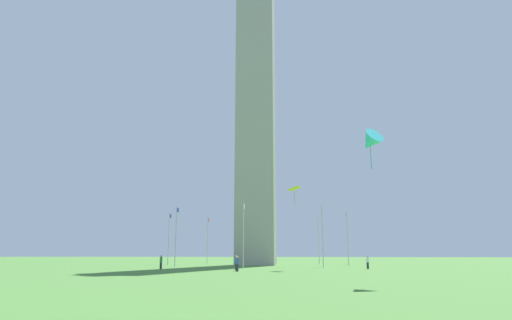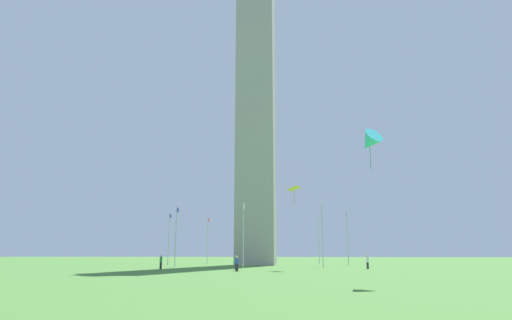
{
  "view_description": "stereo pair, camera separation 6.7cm",
  "coord_description": "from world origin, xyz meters",
  "px_view_note": "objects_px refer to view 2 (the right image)",
  "views": [
    {
      "loc": [
        -74.76,
        -8.45,
        2.09
      ],
      "look_at": [
        0.0,
        0.0,
        17.79
      ],
      "focal_mm": 31.07,
      "sensor_mm": 36.0,
      "label": 1
    },
    {
      "loc": [
        -74.75,
        -8.52,
        2.09
      ],
      "look_at": [
        0.0,
        0.0,
        17.79
      ],
      "focal_mm": 31.07,
      "sensor_mm": 36.0,
      "label": 2
    }
  ],
  "objects_px": {
    "person_blue_shirt": "(237,264)",
    "flagpole_sw": "(322,233)",
    "flagpole_w": "(347,236)",
    "flagpole_s": "(243,232)",
    "kite_cyan_delta": "(370,142)",
    "kite_yellow_diamond": "(294,189)",
    "person_teal_shirt": "(236,263)",
    "person_white_shirt": "(367,262)",
    "flagpole_e": "(169,236)",
    "flagpole_se": "(176,234)",
    "obelisk_monument": "(256,96)",
    "flagpole_nw": "(319,238)",
    "person_green_shirt": "(161,262)",
    "flagpole_n": "(265,239)",
    "flagpole_ne": "(208,238)"
  },
  "relations": [
    {
      "from": "flagpole_n",
      "to": "flagpole_se",
      "type": "distance_m",
      "value": 27.88
    },
    {
      "from": "person_green_shirt",
      "to": "person_white_shirt",
      "type": "xyz_separation_m",
      "value": [
        3.72,
        -26.2,
        0.01
      ]
    },
    {
      "from": "obelisk_monument",
      "to": "kite_yellow_diamond",
      "type": "xyz_separation_m",
      "value": [
        -18.74,
        -7.02,
        -19.46
      ]
    },
    {
      "from": "flagpole_sw",
      "to": "person_green_shirt",
      "type": "bearing_deg",
      "value": 111.69
    },
    {
      "from": "flagpole_e",
      "to": "person_green_shirt",
      "type": "relative_size",
      "value": 4.95
    },
    {
      "from": "flagpole_se",
      "to": "kite_yellow_diamond",
      "type": "bearing_deg",
      "value": -114.66
    },
    {
      "from": "flagpole_se",
      "to": "person_white_shirt",
      "type": "bearing_deg",
      "value": -99.55
    },
    {
      "from": "person_white_shirt",
      "to": "kite_cyan_delta",
      "type": "relative_size",
      "value": 0.58
    },
    {
      "from": "flagpole_se",
      "to": "flagpole_nw",
      "type": "height_order",
      "value": "same"
    },
    {
      "from": "person_white_shirt",
      "to": "kite_yellow_diamond",
      "type": "xyz_separation_m",
      "value": [
        -3.61,
        9.15,
        9.08
      ]
    },
    {
      "from": "flagpole_ne",
      "to": "flagpole_n",
      "type": "bearing_deg",
      "value": -67.5
    },
    {
      "from": "person_blue_shirt",
      "to": "flagpole_n",
      "type": "bearing_deg",
      "value": -6.98
    },
    {
      "from": "flagpole_n",
      "to": "flagpole_nw",
      "type": "distance_m",
      "value": 11.55
    },
    {
      "from": "flagpole_w",
      "to": "flagpole_nw",
      "type": "bearing_deg",
      "value": 22.5
    },
    {
      "from": "obelisk_monument",
      "to": "flagpole_w",
      "type": "xyz_separation_m",
      "value": [
        0.06,
        -15.09,
        -24.67
      ]
    },
    {
      "from": "person_blue_shirt",
      "to": "flagpole_sw",
      "type": "bearing_deg",
      "value": -43.07
    },
    {
      "from": "obelisk_monument",
      "to": "person_white_shirt",
      "type": "distance_m",
      "value": 36.13
    },
    {
      "from": "flagpole_sw",
      "to": "person_blue_shirt",
      "type": "distance_m",
      "value": 17.79
    },
    {
      "from": "person_teal_shirt",
      "to": "person_white_shirt",
      "type": "xyz_separation_m",
      "value": [
        5.75,
        -16.2,
        0.05
      ]
    },
    {
      "from": "flagpole_se",
      "to": "person_blue_shirt",
      "type": "xyz_separation_m",
      "value": [
        -14.19,
        -11.37,
        -3.95
      ]
    },
    {
      "from": "flagpole_se",
      "to": "flagpole_s",
      "type": "relative_size",
      "value": 1.0
    },
    {
      "from": "flagpole_ne",
      "to": "flagpole_nw",
      "type": "bearing_deg",
      "value": -90.0
    },
    {
      "from": "flagpole_w",
      "to": "person_white_shirt",
      "type": "distance_m",
      "value": 15.71
    },
    {
      "from": "person_blue_shirt",
      "to": "person_white_shirt",
      "type": "bearing_deg",
      "value": -65.95
    },
    {
      "from": "flagpole_w",
      "to": "kite_cyan_delta",
      "type": "distance_m",
      "value": 42.7
    },
    {
      "from": "kite_cyan_delta",
      "to": "obelisk_monument",
      "type": "bearing_deg",
      "value": 17.43
    },
    {
      "from": "flagpole_n",
      "to": "person_blue_shirt",
      "type": "xyz_separation_m",
      "value": [
        -39.95,
        -0.7,
        -3.95
      ]
    },
    {
      "from": "flagpole_nw",
      "to": "person_green_shirt",
      "type": "relative_size",
      "value": 4.95
    },
    {
      "from": "obelisk_monument",
      "to": "flagpole_s",
      "type": "bearing_deg",
      "value": 180.0
    },
    {
      "from": "kite_cyan_delta",
      "to": "flagpole_e",
      "type": "bearing_deg",
      "value": 33.82
    },
    {
      "from": "obelisk_monument",
      "to": "flagpole_n",
      "type": "height_order",
      "value": "obelisk_monument"
    },
    {
      "from": "flagpole_w",
      "to": "person_blue_shirt",
      "type": "relative_size",
      "value": 5.33
    },
    {
      "from": "flagpole_n",
      "to": "person_teal_shirt",
      "type": "height_order",
      "value": "flagpole_n"
    },
    {
      "from": "flagpole_n",
      "to": "flagpole_s",
      "type": "bearing_deg",
      "value": 180.0
    },
    {
      "from": "obelisk_monument",
      "to": "person_blue_shirt",
      "type": "xyz_separation_m",
      "value": [
        -24.81,
        -0.7,
        -28.62
      ]
    },
    {
      "from": "obelisk_monument",
      "to": "flagpole_nw",
      "type": "distance_m",
      "value": 28.94
    },
    {
      "from": "obelisk_monument",
      "to": "flagpole_w",
      "type": "bearing_deg",
      "value": -89.79
    },
    {
      "from": "flagpole_s",
      "to": "kite_cyan_delta",
      "type": "bearing_deg",
      "value": -154.03
    },
    {
      "from": "obelisk_monument",
      "to": "flagpole_sw",
      "type": "bearing_deg",
      "value": -134.85
    },
    {
      "from": "flagpole_se",
      "to": "person_green_shirt",
      "type": "bearing_deg",
      "value": -175.53
    },
    {
      "from": "flagpole_se",
      "to": "person_blue_shirt",
      "type": "distance_m",
      "value": 18.61
    },
    {
      "from": "flagpole_w",
      "to": "kite_cyan_delta",
      "type": "height_order",
      "value": "kite_cyan_delta"
    },
    {
      "from": "flagpole_w",
      "to": "flagpole_s",
      "type": "bearing_deg",
      "value": 135.0
    },
    {
      "from": "flagpole_sw",
      "to": "kite_yellow_diamond",
      "type": "relative_size",
      "value": 3.78
    },
    {
      "from": "flagpole_w",
      "to": "flagpole_sw",
      "type": "bearing_deg",
      "value": 157.5
    },
    {
      "from": "flagpole_ne",
      "to": "flagpole_se",
      "type": "height_order",
      "value": "same"
    },
    {
      "from": "flagpole_e",
      "to": "flagpole_se",
      "type": "distance_m",
      "value": 11.55
    },
    {
      "from": "flagpole_ne",
      "to": "person_teal_shirt",
      "type": "distance_m",
      "value": 33.58
    },
    {
      "from": "flagpole_ne",
      "to": "person_white_shirt",
      "type": "distance_m",
      "value": 37.47
    },
    {
      "from": "kite_cyan_delta",
      "to": "kite_yellow_diamond",
      "type": "bearing_deg",
      "value": 14.86
    }
  ]
}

